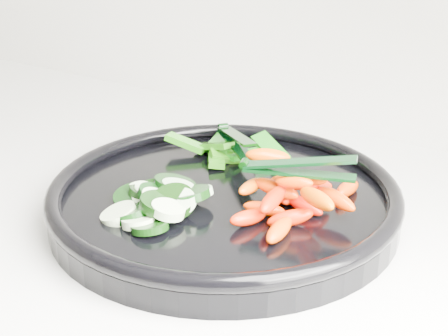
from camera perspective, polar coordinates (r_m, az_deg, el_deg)
The scene contains 6 objects.
veggie_tray at distance 0.67m, azimuth -0.00°, elevation -2.72°, with size 0.38×0.38×0.04m.
cucumber_pile at distance 0.64m, azimuth -6.19°, elevation -2.95°, with size 0.11×0.13×0.04m.
carrot_pile at distance 0.63m, azimuth 6.31°, elevation -2.37°, with size 0.14×0.17×0.05m.
pepper_pile at distance 0.76m, azimuth 0.75°, elevation 1.56°, with size 0.16×0.10×0.04m.
tong_carrot at distance 0.61m, azimuth 6.55°, elevation 0.05°, with size 0.11×0.05×0.02m.
tong_pepper at distance 0.74m, azimuth 1.02°, elevation 2.63°, with size 0.10×0.08×0.02m.
Camera 1 is at (0.99, 1.19, 1.25)m, focal length 50.00 mm.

